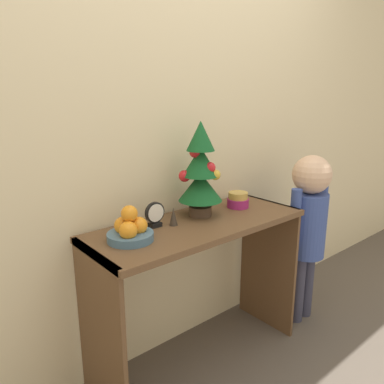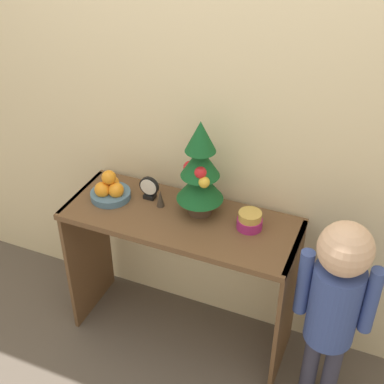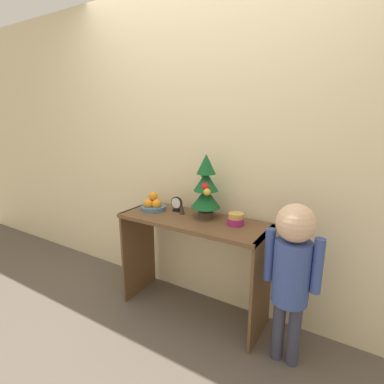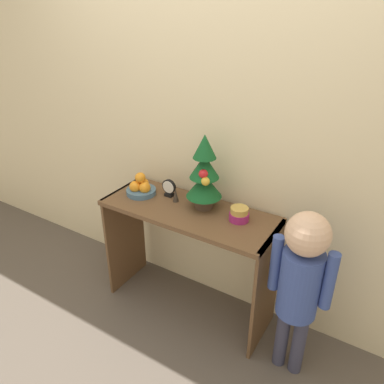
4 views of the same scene
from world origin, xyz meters
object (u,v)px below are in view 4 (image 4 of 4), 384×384
at_px(singing_bowl, 239,214).
at_px(figurine, 176,195).
at_px(desk_clock, 169,188).
at_px(child_figure, 301,277).
at_px(mini_tree, 204,173).
at_px(fruit_bowl, 141,187).

height_order(singing_bowl, figurine, figurine).
height_order(singing_bowl, desk_clock, desk_clock).
height_order(singing_bowl, child_figure, child_figure).
bearing_deg(child_figure, desk_clock, 168.07).
bearing_deg(child_figure, singing_bowl, 159.07).
bearing_deg(desk_clock, figurine, -26.07).
xyz_separation_m(desk_clock, child_figure, (0.97, -0.20, -0.17)).
distance_m(singing_bowl, desk_clock, 0.53).
height_order(mini_tree, figurine, mini_tree).
bearing_deg(child_figure, fruit_bowl, 173.42).
bearing_deg(singing_bowl, desk_clock, 176.10).
bearing_deg(figurine, desk_clock, 153.93).
bearing_deg(desk_clock, singing_bowl, -3.90).
bearing_deg(mini_tree, fruit_bowl, -172.30).
xyz_separation_m(fruit_bowl, figurine, (0.26, 0.03, -0.00)).
distance_m(fruit_bowl, desk_clock, 0.19).
bearing_deg(fruit_bowl, figurine, 7.52).
xyz_separation_m(mini_tree, desk_clock, (-0.27, 0.01, -0.18)).
distance_m(mini_tree, desk_clock, 0.32).
xyz_separation_m(fruit_bowl, child_figure, (1.15, -0.13, -0.16)).
relative_size(mini_tree, singing_bowl, 4.05).
relative_size(singing_bowl, figurine, 1.35).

